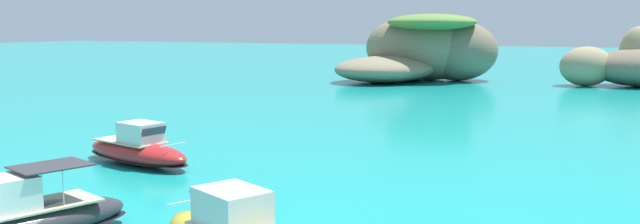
% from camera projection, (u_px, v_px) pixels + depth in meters
% --- Properties ---
extents(islet_large, '(19.39, 19.90, 7.73)m').
position_uv_depth(islet_large, '(424.00, 50.00, 75.95)').
color(islet_large, '#84755B').
rests_on(islet_large, ground).
extents(islet_small, '(15.27, 10.29, 6.31)m').
position_uv_depth(islet_small, '(631.00, 65.00, 68.08)').
color(islet_small, '#756651').
rests_on(islet_small, ground).
extents(motorboat_charcoal, '(4.25, 7.41, 2.23)m').
position_uv_depth(motorboat_charcoal, '(11.00, 224.00, 18.58)').
color(motorboat_charcoal, '#2D2D33').
rests_on(motorboat_charcoal, ground).
extents(motorboat_red, '(7.00, 3.46, 1.99)m').
position_uv_depth(motorboat_red, '(137.00, 150.00, 29.83)').
color(motorboat_red, red).
rests_on(motorboat_red, ground).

